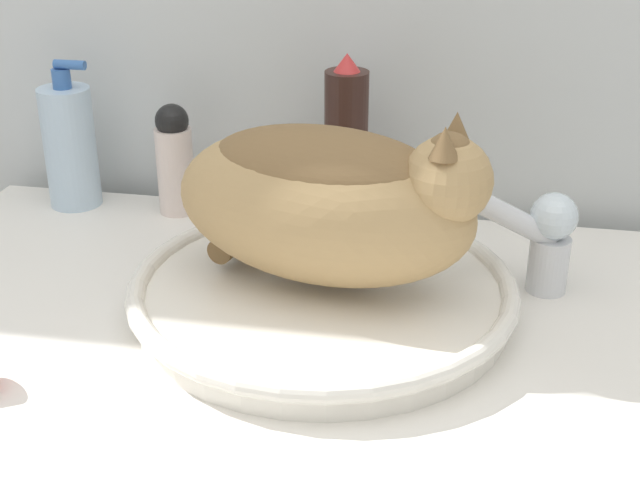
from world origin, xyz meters
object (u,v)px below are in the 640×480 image
at_px(faucet, 540,233).
at_px(hairspray_can_black, 346,147).
at_px(cat, 331,196).
at_px(deodorant_stick, 175,159).
at_px(soap_pump_bottle, 70,146).

xyz_separation_m(faucet, hairspray_can_black, (-0.23, 0.14, 0.03)).
relative_size(cat, faucet, 2.30).
relative_size(hairspray_can_black, deodorant_stick, 1.51).
relative_size(soap_pump_bottle, deodorant_stick, 1.34).
bearing_deg(cat, hairspray_can_black, 105.41).
height_order(faucet, deodorant_stick, deodorant_stick).
xyz_separation_m(cat, soap_pump_bottle, (-0.39, 0.23, -0.05)).
bearing_deg(faucet, soap_pump_bottle, -34.52).
bearing_deg(hairspray_can_black, faucet, -30.97).
bearing_deg(cat, soap_pump_bottle, 159.95).
xyz_separation_m(cat, hairspray_can_black, (-0.02, 0.23, -0.03)).
distance_m(cat, deodorant_stick, 0.34).
relative_size(cat, hairspray_can_black, 1.51).
distance_m(cat, hairspray_can_black, 0.23).
relative_size(faucet, hairspray_can_black, 0.66).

